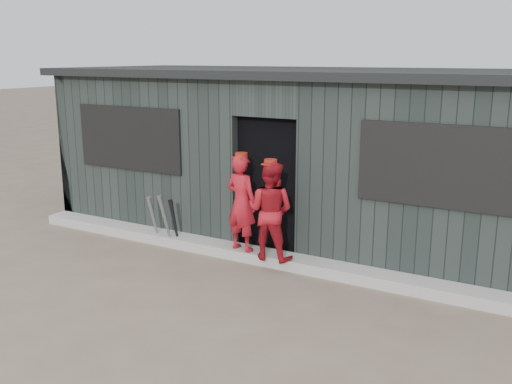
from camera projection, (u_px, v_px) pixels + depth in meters
The scene contains 9 objects.
ground at pixel (179, 309), 6.51m from camera, with size 80.00×80.00×0.00m, color brown.
curb at pixel (257, 255), 8.04m from camera, with size 8.00×0.36×0.15m, color #A7A7A2.
bat_left at pixel (154, 219), 8.71m from camera, with size 0.07×0.07×0.79m, color gray.
bat_mid at pixel (166, 221), 8.51m from camera, with size 0.07×0.07×0.86m, color gray.
bat_right at pixel (175, 223), 8.57m from camera, with size 0.07×0.07×0.74m, color black.
player_red_left at pixel (242, 203), 7.90m from camera, with size 0.50×0.33×1.36m, color #B31623.
player_red_right at pixel (270, 211), 7.56m from camera, with size 0.65×0.51×1.33m, color #A9141F.
player_grey_back at pixel (299, 215), 8.24m from camera, with size 0.56×0.36×1.14m, color #B8B8B8.
dugout at pixel (308, 153), 9.19m from camera, with size 8.30×3.30×2.62m.
Camera 1 is at (3.72, -4.82, 2.82)m, focal length 40.00 mm.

